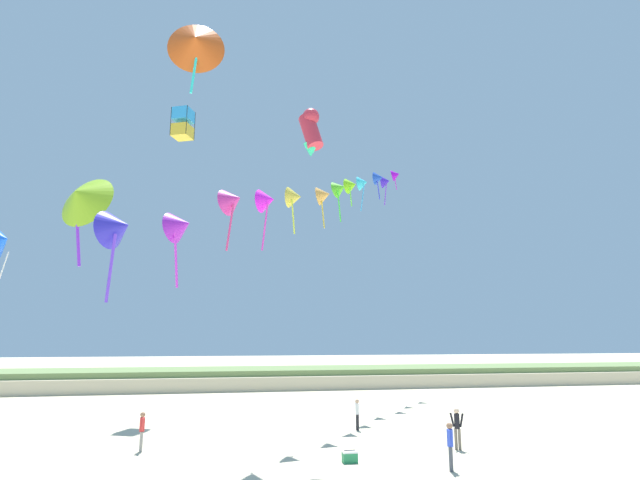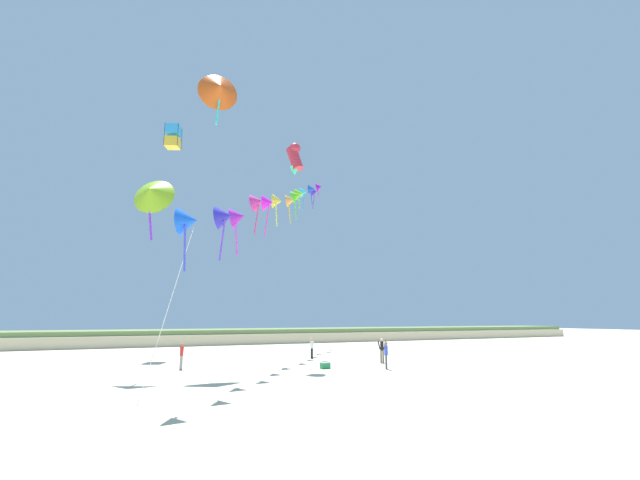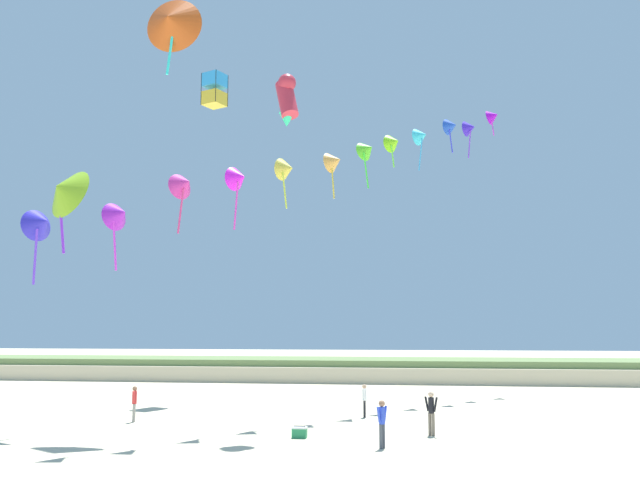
{
  "view_description": "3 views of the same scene",
  "coord_description": "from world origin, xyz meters",
  "views": [
    {
      "loc": [
        -4.11,
        -12.35,
        4.75
      ],
      "look_at": [
        0.2,
        10.66,
        9.31
      ],
      "focal_mm": 28.0,
      "sensor_mm": 36.0,
      "label": 1
    },
    {
      "loc": [
        -11.39,
        -17.35,
        3.09
      ],
      "look_at": [
        0.65,
        8.01,
        8.25
      ],
      "focal_mm": 24.0,
      "sensor_mm": 36.0,
      "label": 2
    },
    {
      "loc": [
        5.33,
        -19.06,
        4.18
      ],
      "look_at": [
        1.45,
        8.49,
        7.86
      ],
      "focal_mm": 38.0,
      "sensor_mm": 36.0,
      "label": 3
    }
  ],
  "objects": [
    {
      "name": "ground_plane",
      "position": [
        0.0,
        0.0,
        0.0
      ],
      "size": [
        240.0,
        240.0,
        0.0
      ],
      "primitive_type": "plane",
      "color": "beige"
    },
    {
      "name": "dune_ridge",
      "position": [
        0.0,
        38.25,
        0.87
      ],
      "size": [
        120.0,
        9.6,
        1.75
      ],
      "color": "beige",
      "rests_on": "ground"
    },
    {
      "name": "person_near_left",
      "position": [
        5.87,
        8.8,
        1.0
      ],
      "size": [
        0.56,
        0.38,
        1.73
      ],
      "color": "#726656",
      "rests_on": "ground"
    },
    {
      "name": "person_near_right",
      "position": [
        2.82,
        14.06,
        0.9
      ],
      "size": [
        0.21,
        0.55,
        1.55
      ],
      "color": "black",
      "rests_on": "ground"
    },
    {
      "name": "person_mid_center",
      "position": [
        4.07,
        5.63,
        0.97
      ],
      "size": [
        0.39,
        0.53,
        1.67
      ],
      "color": "#474C56",
      "rests_on": "ground"
    },
    {
      "name": "person_far_left",
      "position": [
        -7.44,
        10.93,
        0.93
      ],
      "size": [
        0.22,
        0.56,
        1.61
      ],
      "color": "gray",
      "rests_on": "ground"
    },
    {
      "name": "kite_banner_string",
      "position": [
        1.04,
        15.12,
        13.09
      ],
      "size": [
        22.39,
        32.82,
        20.5
      ],
      "color": "blue"
    },
    {
      "name": "large_kite_low_lead",
      "position": [
        -9.97,
        8.34,
        10.26
      ],
      "size": [
        2.84,
        2.51,
        4.07
      ],
      "color": "#89BF22"
    },
    {
      "name": "large_kite_mid_trail",
      "position": [
        -6.03,
        10.36,
        18.82
      ],
      "size": [
        2.8,
        1.16,
        4.13
      ],
      "color": "#C94D17"
    },
    {
      "name": "large_kite_high_solo",
      "position": [
        -7.68,
        22.87,
        19.99
      ],
      "size": [
        1.68,
        1.68,
        2.19
      ],
      "color": "gold"
    },
    {
      "name": "large_kite_outer_drift",
      "position": [
        -0.33,
        10.26,
        14.68
      ],
      "size": [
        1.48,
        1.53,
        2.49
      ],
      "color": "#C12C3E"
    },
    {
      "name": "beach_cooler",
      "position": [
        0.78,
        7.53,
        0.21
      ],
      "size": [
        0.58,
        0.41,
        0.46
      ],
      "color": "#23844C",
      "rests_on": "ground"
    }
  ]
}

